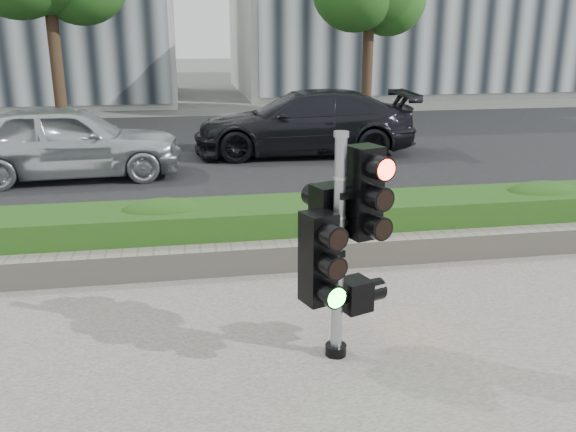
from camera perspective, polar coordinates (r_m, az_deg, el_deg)
The scene contains 8 objects.
ground at distance 6.05m, azimuth -0.10°, elevation -12.03°, with size 120.00×120.00×0.00m, color #51514C.
road at distance 15.51m, azimuth -6.47°, elevation 6.09°, with size 60.00×13.00×0.02m, color black.
curb at distance 8.89m, azimuth -3.58°, elevation -1.87°, with size 60.00×0.25×0.12m, color gray.
stone_wall at distance 7.67m, azimuth -2.53°, elevation -3.88°, with size 12.00×0.32×0.34m, color gray.
hedge at distance 8.22m, azimuth -3.14°, elevation -1.17°, with size 12.00×1.00×0.68m, color #3C7223.
traffic_signal at distance 5.42m, azimuth 4.84°, elevation -1.86°, with size 0.76×0.66×2.10m.
car_silver at distance 13.12m, azimuth -19.86°, elevation 6.60°, with size 1.79×4.46×1.52m, color #B9BDC1.
car_dark at distance 14.85m, azimuth 1.50°, elevation 8.74°, with size 2.15×5.28×1.53m, color black.
Camera 1 is at (-0.90, -5.21, 2.95)m, focal length 38.00 mm.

